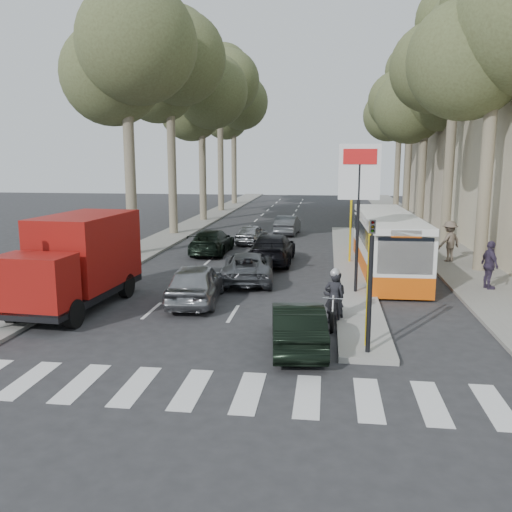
{
  "coord_description": "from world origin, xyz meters",
  "views": [
    {
      "loc": [
        2.13,
        -15.11,
        5.12
      ],
      "look_at": [
        -0.4,
        4.02,
        1.6
      ],
      "focal_mm": 38.0,
      "sensor_mm": 36.0,
      "label": 1
    }
  ],
  "objects_px": {
    "dark_hatchback": "(297,325)",
    "city_bus": "(387,242)",
    "motorcycle": "(334,298)",
    "silver_hatchback": "(196,283)",
    "red_truck": "(78,260)"
  },
  "relations": [
    {
      "from": "silver_hatchback",
      "to": "dark_hatchback",
      "type": "xyz_separation_m",
      "value": [
        3.86,
        -4.23,
        -0.08
      ]
    },
    {
      "from": "dark_hatchback",
      "to": "red_truck",
      "type": "bearing_deg",
      "value": -28.29
    },
    {
      "from": "silver_hatchback",
      "to": "city_bus",
      "type": "relative_size",
      "value": 0.42
    },
    {
      "from": "silver_hatchback",
      "to": "red_truck",
      "type": "height_order",
      "value": "red_truck"
    },
    {
      "from": "city_bus",
      "to": "motorcycle",
      "type": "bearing_deg",
      "value": -108.05
    },
    {
      "from": "silver_hatchback",
      "to": "dark_hatchback",
      "type": "height_order",
      "value": "silver_hatchback"
    },
    {
      "from": "dark_hatchback",
      "to": "motorcycle",
      "type": "distance_m",
      "value": 2.65
    },
    {
      "from": "silver_hatchback",
      "to": "motorcycle",
      "type": "xyz_separation_m",
      "value": [
        4.87,
        -1.78,
        0.08
      ]
    },
    {
      "from": "silver_hatchback",
      "to": "dark_hatchback",
      "type": "relative_size",
      "value": 1.09
    },
    {
      "from": "city_bus",
      "to": "motorcycle",
      "type": "distance_m",
      "value": 8.27
    },
    {
      "from": "dark_hatchback",
      "to": "city_bus",
      "type": "distance_m",
      "value": 10.91
    },
    {
      "from": "silver_hatchback",
      "to": "city_bus",
      "type": "height_order",
      "value": "city_bus"
    },
    {
      "from": "dark_hatchback",
      "to": "city_bus",
      "type": "bearing_deg",
      "value": -114.47
    },
    {
      "from": "city_bus",
      "to": "motorcycle",
      "type": "height_order",
      "value": "city_bus"
    },
    {
      "from": "motorcycle",
      "to": "red_truck",
      "type": "bearing_deg",
      "value": 179.75
    }
  ]
}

